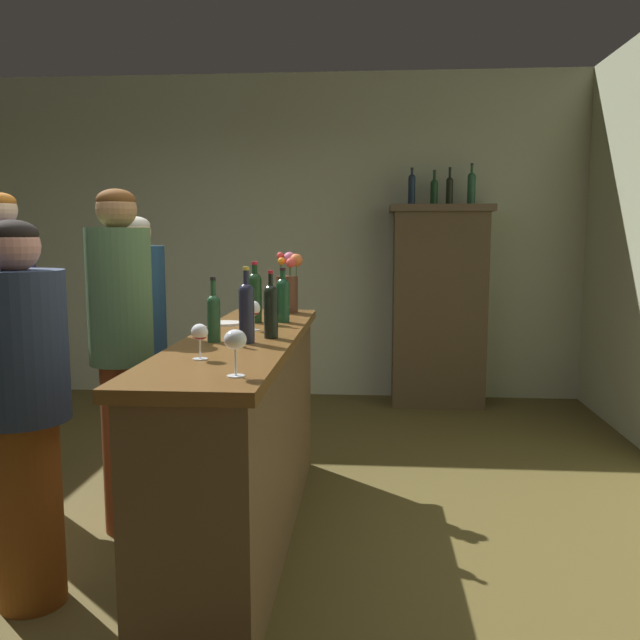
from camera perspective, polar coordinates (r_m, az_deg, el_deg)
The scene contains 22 objects.
floor at distance 3.54m, azimuth -13.52°, elevation -18.25°, with size 8.16×8.16×0.00m, color brown.
wall_back at distance 6.31m, azimuth -4.93°, elevation 7.03°, with size 6.00×0.12×2.96m, color #B4BA9A.
bar_counter at distance 3.35m, azimuth -6.54°, elevation -10.04°, with size 0.52×2.27×1.03m.
display_cabinet at distance 5.96m, azimuth 10.15°, elevation 1.52°, with size 0.88×0.47×1.77m.
wine_bottle_chardonnay at distance 3.14m, azimuth -4.24°, elevation 0.97°, with size 0.07×0.07×0.32m.
wine_bottle_syrah at distance 3.06m, azimuth -9.12°, elevation 0.41°, with size 0.06×0.06×0.30m.
wine_bottle_malbec at distance 3.71m, azimuth -3.21°, elevation 1.93°, with size 0.07×0.07×0.30m.
wine_bottle_rose at distance 3.01m, azimuth -6.32°, elevation 0.88°, with size 0.07×0.07×0.35m.
wine_bottle_riesling at distance 3.71m, azimuth -5.60°, elevation 2.18°, with size 0.07×0.07×0.34m.
wine_glass_front at distance 2.31m, azimuth -7.29°, elevation -1.81°, with size 0.08×0.08×0.17m.
wine_glass_mid at distance 3.41m, azimuth -5.71°, elevation 0.88°, with size 0.07×0.07×0.15m.
wine_glass_rear at distance 2.65m, azimuth -10.29°, elevation -1.19°, with size 0.07×0.07×0.14m.
flower_arrangement at distance 4.17m, azimuth -2.77°, elevation 2.97°, with size 0.17×0.16×0.38m.
cheese_plate at distance 3.66m, azimuth -8.09°, elevation -0.28°, with size 0.18×0.18×0.01m, color white.
display_bottle_left at distance 5.93m, azimuth 7.88°, elevation 11.16°, with size 0.06×0.06×0.32m.
display_bottle_midleft at distance 5.94m, azimuth 9.77°, elevation 10.91°, with size 0.07×0.07×0.30m.
display_bottle_center at distance 5.95m, azimuth 11.06°, elevation 10.97°, with size 0.06×0.06×0.32m.
display_bottle_midright at distance 5.98m, azimuth 12.87°, elevation 11.08°, with size 0.07×0.07×0.35m.
patron_redhead at distance 3.47m, azimuth -16.67°, elevation -2.00°, with size 0.32×0.32×1.74m.
patron_near_entrance at distance 4.05m, azimuth -25.25°, elevation -1.23°, with size 0.33×0.33×1.74m.
patron_tall at distance 4.11m, azimuth -15.26°, elevation -1.62°, with size 0.33×0.33×1.62m.
patron_in_navy at distance 2.92m, azimuth -24.20°, elevation -6.30°, with size 0.37×0.37×1.58m.
Camera 1 is at (1.02, -3.03, 1.52)m, focal length 37.28 mm.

